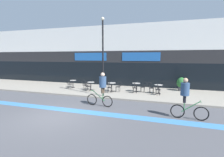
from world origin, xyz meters
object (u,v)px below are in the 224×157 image
bistro_table_1 (91,84)px  cafe_chair_1_side (85,84)px  bistro_table_2 (112,85)px  lamp_post (103,52)px  bistro_table_3 (136,86)px  cafe_chair_2_side (119,86)px  cafe_chair_3_side (144,86)px  planter_pot (181,84)px  cafe_chair_1_near (88,85)px  bistro_table_0 (73,82)px  cyclist_1 (186,96)px  cafe_chair_4_side (151,87)px  cafe_chair_4_near (158,89)px  bistro_table_4 (158,87)px  cafe_chair_3_near (135,87)px  cafe_chair_0_near (70,83)px  cyclist_0 (102,87)px

bistro_table_1 → cafe_chair_1_side: cafe_chair_1_side is taller
bistro_table_2 → lamp_post: size_ratio=0.13×
bistro_table_3 → cafe_chair_2_side: (-1.42, -0.54, -0.02)m
cafe_chair_3_side → planter_pot: bearing=-149.6°
cafe_chair_1_near → planter_pot: bearing=-72.4°
bistro_table_0 → cyclist_1: size_ratio=0.35×
bistro_table_0 → cafe_chair_4_side: (7.47, -0.21, 0.00)m
bistro_table_1 → cafe_chair_4_near: (5.89, -0.25, -0.00)m
bistro_table_4 → cafe_chair_3_near: bearing=-166.6°
cafe_chair_0_near → cafe_chair_2_side: 4.80m
planter_pot → cyclist_0: (-4.98, -6.42, 0.45)m
bistro_table_2 → cafe_chair_4_near: size_ratio=0.84×
bistro_table_1 → planter_pot: 8.05m
cafe_chair_2_side → cafe_chair_4_near: (3.28, -0.27, 0.00)m
cafe_chair_0_near → bistro_table_2: bearing=-97.5°
bistro_table_2 → cafe_chair_3_side: cafe_chair_3_side is taller
cafe_chair_1_side → cafe_chair_3_side: same height
cafe_chair_3_near → planter_pot: bearing=-61.9°
cafe_chair_1_near → cafe_chair_3_near: size_ratio=1.00×
planter_pot → cyclist_1: (-0.15, -7.15, 0.40)m
bistro_table_4 → planter_pot: bearing=45.9°
cyclist_1 → cafe_chair_4_near: bearing=113.4°
bistro_table_0 → cyclist_0: cyclist_0 is taller
cafe_chair_1_near → cafe_chair_4_near: 5.90m
bistro_table_1 → cafe_chair_0_near: size_ratio=0.81×
cafe_chair_1_side → planter_pot: bearing=18.7°
cafe_chair_3_near → cafe_chair_4_side: 1.32m
bistro_table_4 → cafe_chair_3_near: (-1.86, -0.44, -0.00)m
bistro_table_1 → cafe_chair_4_side: cafe_chair_4_side is taller
cafe_chair_3_near → bistro_table_4: bearing=-80.8°
bistro_table_0 → cafe_chair_2_side: cafe_chair_2_side is taller
cafe_chair_4_side → cyclist_1: bearing=-64.2°
bistro_table_2 → cyclist_1: 7.46m
cafe_chair_0_near → lamp_post: size_ratio=0.15×
cafe_chair_4_side → cyclist_1: size_ratio=0.43×
bistro_table_1 → cyclist_1: cyclist_1 is taller
bistro_table_4 → cyclist_1: (1.68, -5.27, 0.53)m
cafe_chair_1_near → cafe_chair_3_near: bearing=-85.1°
bistro_table_1 → cafe_chair_4_near: bearing=-2.4°
cafe_chair_2_side → lamp_post: lamp_post is taller
cafe_chair_1_near → planter_pot: 8.25m
bistro_table_2 → cyclist_1: cyclist_1 is taller
cafe_chair_1_side → cafe_chair_3_near: size_ratio=1.00×
cafe_chair_4_near → cyclist_0: (-3.14, -3.91, 0.58)m
bistro_table_3 → cafe_chair_2_side: 1.52m
bistro_table_0 → cafe_chair_4_side: bearing=-1.6°
lamp_post → cyclist_0: (0.83, -2.32, -2.26)m
cafe_chair_1_near → bistro_table_2: bearing=-74.9°
bistro_table_0 → planter_pot: planter_pot is taller
bistro_table_2 → lamp_post: bearing=-92.2°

